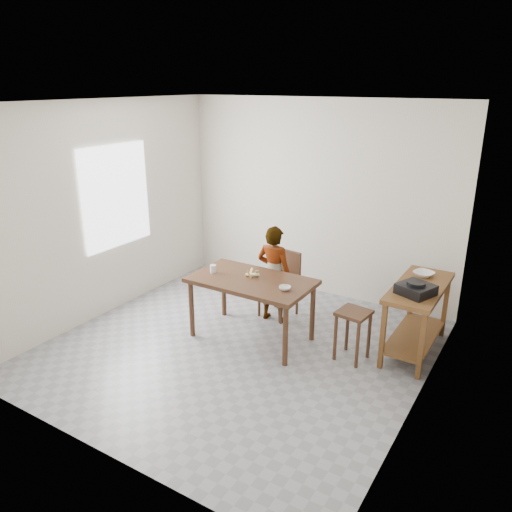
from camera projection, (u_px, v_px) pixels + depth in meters
The scene contains 17 objects.
floor at pixel (238, 350), 5.72m from camera, with size 4.00×4.00×0.04m, color gray.
ceiling at pixel (234, 100), 4.81m from camera, with size 4.00×4.00×0.04m, color white.
wall_back at pixel (317, 199), 6.89m from camera, with size 4.00×0.04×2.70m, color beige.
wall_front at pixel (82, 304), 3.65m from camera, with size 4.00×0.04×2.70m, color beige.
wall_left at pixel (103, 211), 6.27m from camera, with size 0.04×4.00×2.70m, color beige.
wall_right at pixel (432, 272), 4.27m from camera, with size 0.04×4.00×2.70m, color beige.
window_pane at pixel (116, 197), 6.35m from camera, with size 0.02×1.10×1.30m, color white.
dining_table at pixel (252, 309), 5.83m from camera, with size 1.40×0.80×0.75m, color #3F2516, non-canonical shape.
prep_counter at pixel (416, 319), 5.53m from camera, with size 0.50×1.20×0.80m, color brown, non-canonical shape.
child at pixel (274, 274), 6.20m from camera, with size 0.45×0.30×1.24m, color white.
dining_chair at pixel (278, 285), 6.39m from camera, with size 0.41×0.41×0.85m, color #3F2516, non-canonical shape.
stool at pixel (352, 335), 5.41m from camera, with size 0.32×0.32×0.57m, color #3F2516, non-canonical shape.
glass_tumbler at pixel (213, 269), 5.89m from camera, with size 0.07×0.07×0.09m, color silver.
small_bowl at pixel (285, 288), 5.41m from camera, with size 0.13×0.13×0.04m, color silver.
banana at pixel (252, 274), 5.77m from camera, with size 0.18×0.13×0.06m, color #DDC749, non-canonical shape.
serving_bowl at pixel (424, 274), 5.65m from camera, with size 0.22×0.22×0.05m, color silver.
gas_burner at pixel (416, 289), 5.16m from camera, with size 0.32×0.32×0.11m, color black.
Camera 1 is at (2.83, -4.18, 2.90)m, focal length 35.00 mm.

